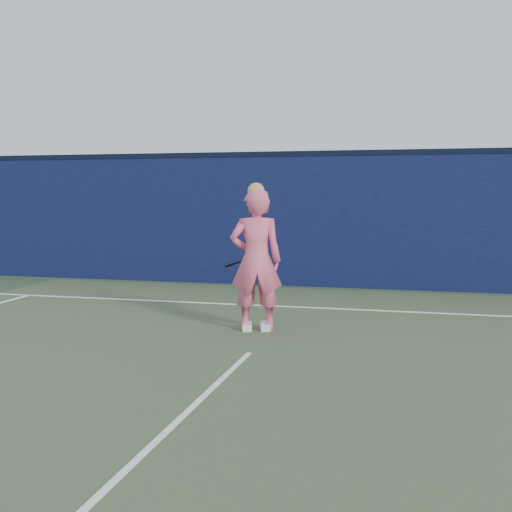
# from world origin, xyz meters

# --- Properties ---
(ground) EXTENTS (80.00, 80.00, 0.00)m
(ground) POSITION_xyz_m (0.00, 0.00, 0.00)
(ground) COLOR #2D482C
(ground) RESTS_ON ground
(court_surface) EXTENTS (11.00, 16.00, 0.01)m
(court_surface) POSITION_xyz_m (0.00, -2.00, 0.00)
(court_surface) COLOR #414E31
(court_surface) RESTS_ON ground
(backstop_wall) EXTENTS (24.00, 0.40, 2.50)m
(backstop_wall) POSITION_xyz_m (0.00, 6.50, 1.25)
(backstop_wall) COLOR #0B0F33
(backstop_wall) RESTS_ON ground
(wall_cap) EXTENTS (24.00, 0.42, 0.10)m
(wall_cap) POSITION_xyz_m (0.00, 6.50, 2.55)
(wall_cap) COLOR black
(wall_cap) RESTS_ON backstop_wall
(player) EXTENTS (0.78, 0.62, 1.94)m
(player) POSITION_xyz_m (-0.23, 2.22, 0.93)
(player) COLOR #F15E82
(player) RESTS_ON ground
(racket) EXTENTS (0.56, 0.38, 0.34)m
(racket) POSITION_xyz_m (-0.35, 2.68, 0.92)
(racket) COLOR black
(racket) RESTS_ON ground
(court_lines) EXTENTS (11.00, 12.04, 0.01)m
(court_lines) POSITION_xyz_m (0.00, -0.33, 0.01)
(court_lines) COLOR white
(court_lines) RESTS_ON court_surface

